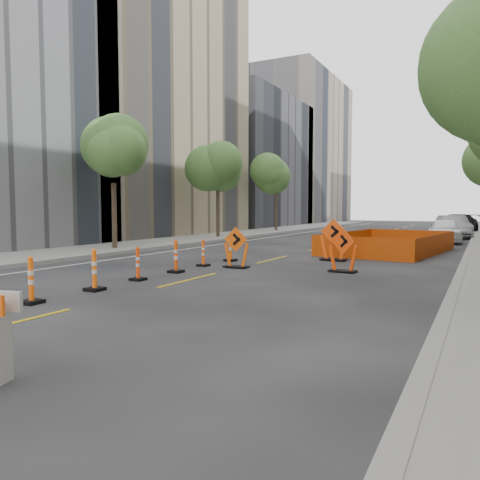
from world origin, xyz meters
The scene contains 21 objects.
ground_plane centered at (0.00, 0.00, 0.00)m, with size 140.00×140.00×0.00m, color black.
sidewalk_left centered at (-9.00, 12.00, 0.07)m, with size 4.00×90.00×0.15m, color gray.
bld_left_c centered at (-17.00, 20.80, 13.00)m, with size 12.00×18.00×26.00m, color tan.
bld_left_d centered at (-17.00, 39.20, 7.00)m, with size 12.00×16.00×14.00m, color #4C4C51.
bld_left_e centered at (-17.00, 55.60, 10.00)m, with size 12.00×20.00×20.00m, color gray.
tree_l_b centered at (-8.40, 10.00, 4.53)m, with size 2.80×2.80×5.95m.
tree_l_c centered at (-8.40, 20.00, 4.53)m, with size 2.80×2.80×5.95m.
tree_l_d centered at (-8.40, 30.00, 4.53)m, with size 2.80×2.80×5.95m.
channelizer_2 centered at (-1.19, -0.46, 0.53)m, with size 0.42×0.42×1.06m, color #FF5A0A, non-canonical shape.
channelizer_3 centered at (-1.15, 1.37, 0.53)m, with size 0.42×0.42×1.07m, color #FF600A, non-canonical shape.
channelizer_4 centered at (-1.28, 3.21, 0.49)m, with size 0.39×0.39×0.99m, color #EF3E0A, non-canonical shape.
channelizer_5 centered at (-1.24, 5.04, 0.54)m, with size 0.42×0.42×1.07m, color #EB4709, non-canonical shape.
channelizer_6 centered at (-1.34, 6.88, 0.49)m, with size 0.38×0.38×0.98m, color #F94E0A, non-canonical shape.
channelizer_7 centered at (-1.23, 8.71, 0.54)m, with size 0.43×0.43×1.08m, color #FF5A0A, non-canonical shape.
chevron_sign_left centered at (-0.08, 7.03, 0.72)m, with size 0.96×0.57×1.44m, color #E05009, non-canonical shape.
chevron_sign_center centered at (2.32, 10.77, 0.83)m, with size 1.11×0.67×1.67m, color #FF4A0A, non-canonical shape.
chevron_sign_right centered at (3.53, 7.66, 0.73)m, with size 0.97×0.58×1.46m, color #F1410A, non-canonical shape.
safety_fence centered at (3.61, 15.41, 0.46)m, with size 4.31×7.33×0.92m, color #F9550D, non-canonical shape.
parked_car_near centered at (5.47, 23.22, 0.73)m, with size 1.73×4.30×1.46m, color white.
parked_car_mid centered at (5.66, 28.34, 0.78)m, with size 1.65×4.75×1.56m, color gray.
parked_car_far centered at (5.53, 34.05, 0.79)m, with size 2.22×5.46×1.59m, color black.
Camera 1 is at (7.59, -7.34, 2.12)m, focal length 35.00 mm.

